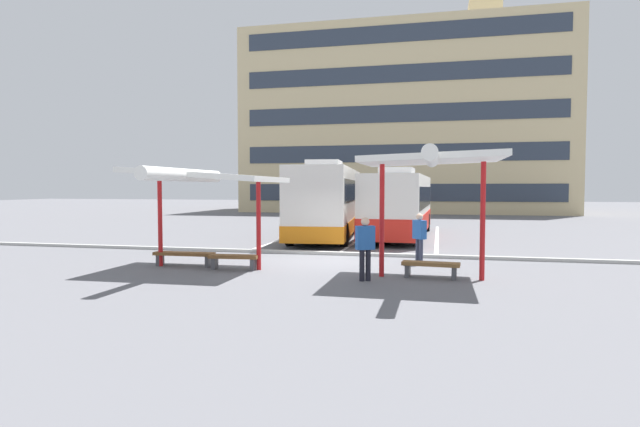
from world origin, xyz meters
name	(u,v)px	position (x,y,z in m)	size (l,w,h in m)	color
ground_plane	(327,261)	(0.00, 0.00, 0.00)	(160.00, 160.00, 0.00)	slate
terminal_building	(404,124)	(0.03, 38.58, 9.25)	(32.11, 13.87, 21.22)	#D1BC8C
coach_bus_0	(328,202)	(-1.72, 8.11, 1.77)	(3.61, 11.22, 3.77)	silver
coach_bus_1	(400,206)	(1.78, 9.22, 1.57)	(2.89, 10.94, 3.44)	silver
lane_stripe_0	(298,234)	(-3.63, 9.46, 0.00)	(0.16, 14.00, 0.01)	white
lane_stripe_1	(365,236)	(0.00, 9.46, 0.00)	(0.16, 14.00, 0.01)	white
lane_stripe_2	(437,237)	(3.63, 9.46, 0.00)	(0.16, 14.00, 0.01)	white
waiting_shelter_0	(204,177)	(-3.27, -2.57, 2.82)	(4.31, 5.35, 3.11)	red
bench_0	(184,256)	(-4.17, -2.16, 0.34)	(1.98, 0.48, 0.45)	brown
bench_1	(234,259)	(-2.37, -2.43, 0.33)	(1.55, 0.55, 0.45)	brown
waiting_shelter_1	(432,162)	(3.51, -2.89, 3.19)	(3.71, 5.10, 3.43)	red
bench_2	(431,266)	(3.51, -2.61, 0.33)	(1.60, 0.57, 0.45)	brown
platform_kerb	(336,253)	(0.00, 1.59, 0.06)	(44.00, 0.24, 0.12)	#ADADA8
waiting_passenger_0	(419,235)	(3.10, 0.07, 0.96)	(0.48, 0.51, 1.66)	#33384C
waiting_passenger_1	(365,244)	(1.80, -3.41, 1.00)	(0.54, 0.43, 1.71)	black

